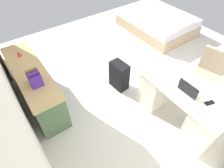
% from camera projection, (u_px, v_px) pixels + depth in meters
% --- Properties ---
extents(ground_plane, '(5.79, 5.79, 0.00)m').
position_uv_depth(ground_plane, '(138.00, 72.00, 4.09)').
color(ground_plane, beige).
extents(desk, '(1.45, 0.68, 0.74)m').
position_uv_depth(desk, '(180.00, 103.00, 2.98)').
color(desk, silver).
rests_on(desk, ground_plane).
extents(office_chair, '(0.57, 0.57, 0.94)m').
position_uv_depth(office_chair, '(206.00, 78.00, 3.35)').
color(office_chair, black).
rests_on(office_chair, ground_plane).
extents(credenza, '(1.80, 0.48, 0.73)m').
position_uv_depth(credenza, '(35.00, 86.00, 3.29)').
color(credenza, '#4C6B47').
rests_on(credenza, ground_plane).
extents(bed, '(1.91, 1.42, 0.58)m').
position_uv_depth(bed, '(157.00, 22.00, 5.17)').
color(bed, tan).
rests_on(bed, ground_plane).
extents(suitcase_black, '(0.38, 0.25, 0.56)m').
position_uv_depth(suitcase_black, '(119.00, 76.00, 3.59)').
color(suitcase_black, black).
rests_on(suitcase_black, ground_plane).
extents(laptop, '(0.31, 0.23, 0.21)m').
position_uv_depth(laptop, '(190.00, 90.00, 2.63)').
color(laptop, '#B7B7BC').
rests_on(laptop, desk).
extents(computer_mouse, '(0.06, 0.10, 0.03)m').
position_uv_depth(computer_mouse, '(177.00, 80.00, 2.82)').
color(computer_mouse, white).
rests_on(computer_mouse, desk).
extents(cell_phone_near_laptop, '(0.11, 0.15, 0.01)m').
position_uv_depth(cell_phone_near_laptop, '(210.00, 103.00, 2.53)').
color(cell_phone_near_laptop, black).
rests_on(cell_phone_near_laptop, desk).
extents(book_row, '(0.23, 0.17, 0.24)m').
position_uv_depth(book_row, '(34.00, 78.00, 2.74)').
color(book_row, '#492799').
rests_on(book_row, credenza).
extents(figurine_small, '(0.08, 0.08, 0.11)m').
position_uv_depth(figurine_small, '(19.00, 53.00, 3.26)').
color(figurine_small, red).
rests_on(figurine_small, credenza).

